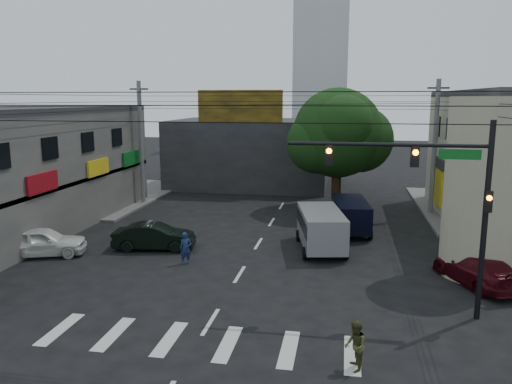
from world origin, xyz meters
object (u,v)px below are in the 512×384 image
(street_tree, at_px, (338,133))
(traffic_gantry, at_px, (437,187))
(maroon_sedan, at_px, (477,269))
(traffic_officer, at_px, (186,248))
(utility_pole_far_left, at_px, (141,144))
(utility_pole_far_right, at_px, (434,148))
(pedestrian_olive, at_px, (355,346))
(navy_van, at_px, (351,216))
(dark_sedan, at_px, (154,236))
(silver_minivan, at_px, (321,230))
(white_compact, at_px, (42,242))

(street_tree, distance_m, traffic_gantry, 18.42)
(maroon_sedan, bearing_deg, street_tree, -89.98)
(street_tree, distance_m, traffic_officer, 16.29)
(utility_pole_far_left, bearing_deg, traffic_officer, -59.61)
(street_tree, height_order, utility_pole_far_right, utility_pole_far_right)
(utility_pole_far_left, distance_m, pedestrian_olive, 26.70)
(navy_van, distance_m, traffic_officer, 10.88)
(street_tree, xyz_separation_m, traffic_officer, (-6.88, -14.00, -4.69))
(utility_pole_far_left, relative_size, dark_sedan, 2.06)
(maroon_sedan, distance_m, navy_van, 9.45)
(dark_sedan, relative_size, silver_minivan, 0.86)
(white_compact, relative_size, traffic_officer, 3.01)
(dark_sedan, bearing_deg, traffic_officer, -139.09)
(white_compact, xyz_separation_m, navy_van, (15.53, 7.55, 0.21))
(street_tree, xyz_separation_m, silver_minivan, (-0.56, -10.48, -4.42))
(utility_pole_far_left, relative_size, navy_van, 1.85)
(traffic_officer, bearing_deg, pedestrian_olive, -73.88)
(street_tree, bearing_deg, traffic_gantry, -78.01)
(utility_pole_far_right, xyz_separation_m, white_compact, (-21.00, -13.07, -3.86))
(street_tree, distance_m, white_compact, 20.75)
(traffic_officer, bearing_deg, traffic_gantry, -47.84)
(utility_pole_far_right, relative_size, traffic_officer, 5.87)
(maroon_sedan, height_order, traffic_officer, traffic_officer)
(utility_pole_far_left, bearing_deg, street_tree, 3.95)
(utility_pole_far_right, relative_size, pedestrian_olive, 6.03)
(white_compact, bearing_deg, navy_van, -83.70)
(utility_pole_far_left, distance_m, dark_sedan, 12.78)
(traffic_officer, bearing_deg, utility_pole_far_left, 93.06)
(utility_pole_far_left, distance_m, maroon_sedan, 25.04)
(dark_sedan, bearing_deg, maroon_sedan, -107.73)
(street_tree, xyz_separation_m, navy_van, (1.03, -6.52, -4.52))
(utility_pole_far_right, height_order, maroon_sedan, utility_pole_far_right)
(utility_pole_far_left, distance_m, navy_van, 16.88)
(silver_minivan, bearing_deg, utility_pole_far_right, -47.79)
(utility_pole_far_left, relative_size, traffic_officer, 5.87)
(traffic_gantry, distance_m, navy_van, 12.44)
(white_compact, relative_size, maroon_sedan, 0.95)
(street_tree, relative_size, maroon_sedan, 1.76)
(traffic_gantry, bearing_deg, dark_sedan, 155.35)
(navy_van, relative_size, traffic_officer, 3.17)
(traffic_gantry, xyz_separation_m, dark_sedan, (-13.10, 6.01, -4.12))
(utility_pole_far_right, distance_m, maroon_sedan, 13.91)
(silver_minivan, bearing_deg, navy_van, -32.93)
(maroon_sedan, bearing_deg, utility_pole_far_right, -114.52)
(silver_minivan, bearing_deg, white_compact, 93.34)
(utility_pole_far_left, distance_m, utility_pole_far_right, 21.00)
(pedestrian_olive, bearing_deg, traffic_officer, -146.24)
(utility_pole_far_left, relative_size, pedestrian_olive, 6.03)
(dark_sedan, distance_m, traffic_officer, 3.13)
(traffic_gantry, distance_m, pedestrian_olive, 6.58)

